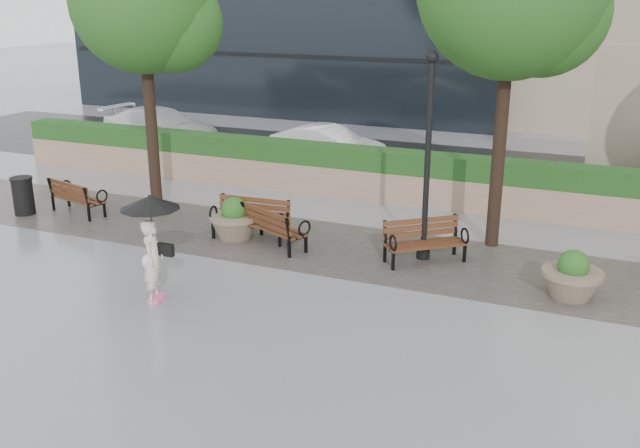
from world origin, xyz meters
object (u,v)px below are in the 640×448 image
at_px(bench_0, 78,204).
at_px(trash_bin, 23,197).
at_px(planter_right, 572,279).
at_px(lamppost, 427,171).
at_px(pedestrian, 152,238).
at_px(bench_2, 274,235).
at_px(car_right, 328,145).
at_px(bench_1, 251,228).
at_px(car_left, 161,128).
at_px(planter_left, 235,222).
at_px(bench_3, 425,250).

bearing_deg(bench_0, trash_bin, 38.86).
height_order(planter_right, trash_bin, planter_right).
relative_size(lamppost, pedestrian, 2.18).
bearing_deg(bench_2, pedestrian, 103.49).
bearing_deg(car_right, pedestrian, -167.34).
distance_m(bench_0, lamppost, 8.89).
height_order(lamppost, pedestrian, lamppost).
bearing_deg(lamppost, bench_1, -175.04).
height_order(car_left, pedestrian, pedestrian).
relative_size(bench_2, lamppost, 0.41).
height_order(bench_0, planter_left, planter_left).
distance_m(bench_1, trash_bin, 6.11).
xyz_separation_m(bench_0, car_right, (3.70, 7.41, 0.35)).
bearing_deg(planter_left, planter_right, -3.90).
distance_m(bench_1, bench_3, 3.96).
xyz_separation_m(lamppost, car_right, (-5.04, 7.09, -1.26)).
bearing_deg(planter_right, bench_2, 176.67).
relative_size(lamppost, car_left, 0.91).
xyz_separation_m(bench_1, bench_3, (3.96, 0.13, -0.01)).
xyz_separation_m(planter_left, lamppost, (4.24, 0.40, 1.50)).
xyz_separation_m(bench_3, car_left, (-11.60, 7.48, 0.41)).
relative_size(car_left, car_right, 1.26).
distance_m(bench_1, bench_2, 0.71).
bearing_deg(trash_bin, pedestrian, -26.62).
bearing_deg(bench_0, planter_left, -165.99).
xyz_separation_m(bench_2, planter_left, (-1.06, 0.13, 0.11)).
relative_size(bench_3, planter_right, 1.55).
bearing_deg(bench_1, bench_2, -18.96).
bearing_deg(bench_0, car_left, -54.98).
relative_size(bench_2, planter_left, 1.54).
distance_m(car_left, car_right, 6.48).
distance_m(planter_left, trash_bin, 5.73).
bearing_deg(trash_bin, car_left, 100.88).
height_order(bench_0, pedestrian, pedestrian).
xyz_separation_m(car_right, pedestrian, (1.15, -10.99, 0.58)).
bearing_deg(car_right, trash_bin, 154.98).
xyz_separation_m(bench_2, car_left, (-8.33, 7.80, 0.41)).
height_order(bench_1, car_right, car_right).
xyz_separation_m(planter_right, trash_bin, (-12.94, 0.03, 0.09)).
bearing_deg(trash_bin, bench_1, 4.95).
xyz_separation_m(bench_1, lamppost, (3.87, 0.34, 1.60)).
height_order(bench_1, planter_right, same).
height_order(bench_2, planter_right, planter_right).
height_order(bench_2, car_left, car_left).
relative_size(planter_left, pedestrian, 0.58).
xyz_separation_m(planter_right, pedestrian, (-6.88, -3.01, 0.83)).
bearing_deg(planter_right, car_left, 150.64).
distance_m(bench_2, planter_right, 6.19).
relative_size(planter_right, pedestrian, 0.56).
bearing_deg(pedestrian, planter_left, -11.66).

